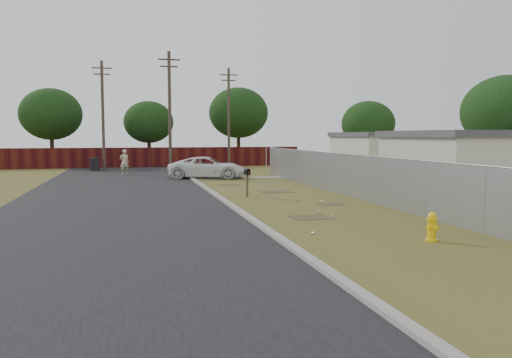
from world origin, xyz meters
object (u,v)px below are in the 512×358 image
object	(u,v)px
fire_hydrant	(432,227)
pickup_truck	(208,168)
pedestrian	(124,162)
trash_bin	(94,164)
mailbox	(247,174)

from	to	relation	value
fire_hydrant	pickup_truck	size ratio (longest dim) A/B	0.16
pedestrian	trash_bin	xyz separation A→B (m)	(-2.44, 4.85, -0.39)
pickup_truck	trash_bin	bearing A→B (deg)	55.24
pickup_truck	trash_bin	size ratio (longest dim) A/B	4.96
fire_hydrant	mailbox	xyz separation A→B (m)	(-2.64, 10.82, 0.68)
mailbox	pedestrian	world-z (taller)	pedestrian
fire_hydrant	pickup_truck	world-z (taller)	pickup_truck
fire_hydrant	pedestrian	distance (m)	27.42
fire_hydrant	trash_bin	size ratio (longest dim) A/B	0.79
mailbox	pickup_truck	world-z (taller)	pickup_truck
mailbox	trash_bin	bearing A→B (deg)	111.98
mailbox	pedestrian	xyz separation A→B (m)	(-5.70, 15.30, -0.14)
fire_hydrant	mailbox	distance (m)	11.16
mailbox	pickup_truck	distance (m)	10.72
pedestrian	trash_bin	distance (m)	5.45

